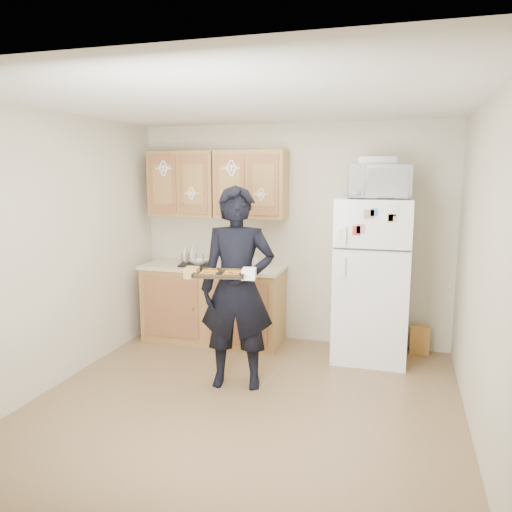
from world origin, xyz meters
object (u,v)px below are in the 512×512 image
at_px(person, 237,288).
at_px(dish_rack, 196,259).
at_px(baking_tray, 220,274).
at_px(refrigerator, 372,280).
at_px(microwave, 379,182).

height_order(person, dish_rack, person).
bearing_deg(dish_rack, baking_tray, -59.22).
xyz_separation_m(person, baking_tray, (-0.05, -0.30, 0.18)).
distance_m(refrigerator, dish_rack, 1.99).
height_order(refrigerator, dish_rack, refrigerator).
distance_m(person, baking_tray, 0.35).
xyz_separation_m(refrigerator, person, (-1.13, -1.06, 0.07)).
height_order(baking_tray, dish_rack, baking_tray).
relative_size(baking_tray, microwave, 0.71).
relative_size(person, microwave, 3.06).
bearing_deg(dish_rack, refrigerator, 0.28).
bearing_deg(baking_tray, person, 69.37).
height_order(refrigerator, person, person).
relative_size(microwave, dish_rack, 1.63).
bearing_deg(person, refrigerator, 32.78).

